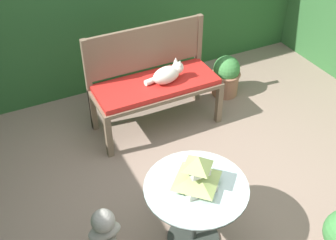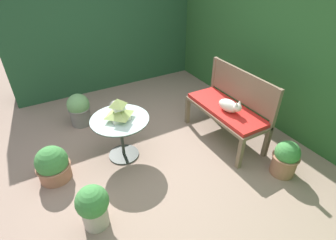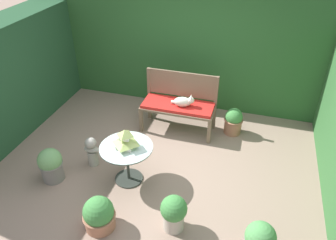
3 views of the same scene
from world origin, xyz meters
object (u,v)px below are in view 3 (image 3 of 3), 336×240
Objects in this scene: garden_bust at (92,151)px; potted_plant_table_near at (233,121)px; potted_plant_hedge_corner at (174,212)px; potted_plant_path_edge at (51,164)px; pagoda_birdhouse at (126,140)px; garden_bench at (178,108)px; potted_plant_bench_left at (99,215)px; cat at (184,101)px; patio_table at (127,154)px; potted_plant_table_far at (260,240)px.

garden_bust is 1.04× the size of potted_plant_table_near.
potted_plant_path_edge is at bearing 170.01° from potted_plant_hedge_corner.
potted_plant_hedge_corner is (1.58, -0.83, 0.00)m from garden_bust.
potted_plant_hedge_corner is (0.90, -0.67, -0.47)m from pagoda_birdhouse.
pagoda_birdhouse is 0.56× the size of potted_plant_path_edge.
garden_bench reaches higher than garden_bust.
potted_plant_bench_left is (0.66, -1.09, -0.06)m from garden_bust.
potted_plant_table_near reaches higher than potted_plant_bench_left.
pagoda_birdhouse is (-0.48, -1.46, 0.11)m from cat.
potted_plant_bench_left is (-0.50, -2.38, -0.43)m from cat.
potted_plant_bench_left is at bearing -29.26° from potted_plant_path_edge.
patio_table is at bearing 143.33° from potted_plant_hedge_corner.
pagoda_birdhouse is at bearing 143.33° from potted_plant_hedge_corner.
potted_plant_table_near is (1.37, 1.69, -0.25)m from patio_table.
pagoda_birdhouse is 0.65× the size of potted_plant_bench_left.
cat is 0.78× the size of potted_plant_path_edge.
potted_plant_path_edge is at bearing -133.00° from garden_bust.
potted_plant_hedge_corner is (2.01, -0.35, 0.00)m from potted_plant_path_edge.
potted_plant_hedge_corner is at bearing -9.99° from potted_plant_path_edge.
garden_bust is at bearing 166.72° from pagoda_birdhouse.
potted_plant_table_near is (0.99, 0.19, -0.23)m from garden_bench.
potted_plant_bench_left is (1.09, -0.61, -0.06)m from potted_plant_path_edge.
patio_table is 2.13m from potted_plant_table_far.
potted_plant_hedge_corner is at bearing -28.81° from garden_bust.
potted_plant_table_far is at bearing -20.79° from pagoda_birdhouse.
patio_table reaches higher than garden_bench.
cat reaches higher than potted_plant_bench_left.
garden_bust is 0.94× the size of potted_plant_path_edge.
garden_bench is 2.52× the size of potted_plant_hedge_corner.
potted_plant_table_far is (1.49, -2.21, -0.41)m from cat.
potted_plant_table_far is at bearing -75.97° from potted_plant_table_near.
potted_plant_bench_left is 2.96m from potted_plant_table_near.
potted_plant_hedge_corner is at bearing -36.67° from pagoda_birdhouse.
potted_plant_table_near is (2.05, 1.53, -0.03)m from garden_bust.
patio_table is at bearing -103.97° from garden_bench.
cat is at bearing 101.18° from potted_plant_hedge_corner.
garden_bench reaches higher than potted_plant_path_edge.
potted_plant_table_near is (1.39, 2.62, 0.03)m from potted_plant_bench_left.
potted_plant_path_edge reaches higher than potted_plant_hedge_corner.
potted_plant_table_near is at bearing 51.02° from pagoda_birdhouse.
patio_table is 0.97m from potted_plant_bench_left.
potted_plant_path_edge is (-1.11, -0.32, -0.47)m from pagoda_birdhouse.
pagoda_birdhouse is 1.22m from potted_plant_hedge_corner.
garden_bench is 2.24m from potted_plant_hedge_corner.
potted_plant_path_edge is (-1.48, -1.81, -0.20)m from garden_bench.
garden_bench is at bearing -169.07° from potted_plant_table_near.
pagoda_birdhouse is 0.62× the size of potted_plant_table_near.
pagoda_birdhouse reaches higher than potted_plant_table_far.
patio_table is 1.60× the size of potted_plant_table_far.
garden_bench is 2.72× the size of potted_plant_table_far.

